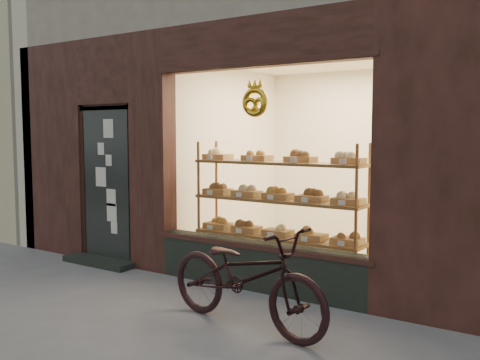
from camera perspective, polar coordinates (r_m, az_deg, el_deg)
The scene contains 4 objects.
ground at distance 5.08m, azimuth -15.82°, elevation -16.09°, with size 90.00×90.00×0.00m, color slate.
neighbor_left at distance 15.98m, azimuth -23.83°, elevation 14.38°, with size 12.00×7.00×9.00m, color silver.
display_shelf at distance 6.51m, azimuth 4.07°, elevation -3.37°, with size 2.20×0.45×1.70m.
bicycle at distance 5.04m, azimuth 0.58°, elevation -10.23°, with size 0.65×1.85×0.97m, color black.
Camera 1 is at (3.63, -3.04, 1.82)m, focal length 40.00 mm.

